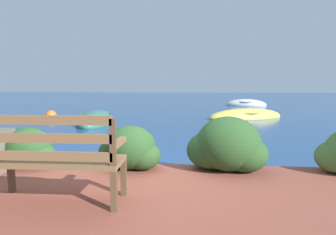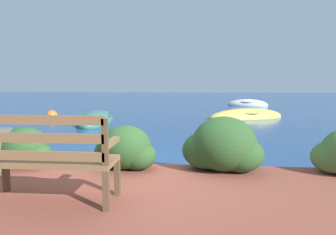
% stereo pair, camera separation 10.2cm
% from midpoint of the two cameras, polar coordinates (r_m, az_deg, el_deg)
% --- Properties ---
extents(ground_plane, '(80.00, 80.00, 0.00)m').
position_cam_midpoint_polar(ground_plane, '(4.72, -5.82, -11.28)').
color(ground_plane, navy).
extents(park_bench, '(1.36, 0.48, 0.93)m').
position_cam_midpoint_polar(park_bench, '(3.29, -21.58, -6.99)').
color(park_bench, brown).
rests_on(park_bench, patio_terrace).
extents(hedge_clump_left, '(0.86, 0.62, 0.59)m').
position_cam_midpoint_polar(hedge_clump_left, '(4.87, -25.71, -5.59)').
color(hedge_clump_left, '#284C23').
rests_on(hedge_clump_left, patio_terrace).
extents(hedge_clump_centre, '(0.92, 0.66, 0.62)m').
position_cam_midpoint_polar(hedge_clump_centre, '(4.35, -8.01, -6.16)').
color(hedge_clump_centre, '#284C23').
rests_on(hedge_clump_centre, patio_terrace).
extents(hedge_clump_right, '(1.13, 0.81, 0.77)m').
position_cam_midpoint_polar(hedge_clump_right, '(4.29, 10.53, -5.57)').
color(hedge_clump_right, '#284C23').
rests_on(hedge_clump_right, patio_terrace).
extents(rowboat_nearest, '(1.57, 3.19, 0.80)m').
position_cam_midpoint_polar(rowboat_nearest, '(11.14, -13.95, -0.66)').
color(rowboat_nearest, '#336B5B').
rests_on(rowboat_nearest, ground_plane).
extents(rowboat_mid, '(3.46, 2.31, 0.72)m').
position_cam_midpoint_polar(rowboat_mid, '(12.61, 14.35, 0.13)').
color(rowboat_mid, '#DBC64C').
rests_on(rowboat_mid, ground_plane).
extents(rowboat_far, '(2.70, 1.81, 0.73)m').
position_cam_midpoint_polar(rowboat_far, '(19.48, 14.51, 2.38)').
color(rowboat_far, silver).
rests_on(rowboat_far, ground_plane).
extents(mooring_buoy, '(0.51, 0.51, 0.47)m').
position_cam_midpoint_polar(mooring_buoy, '(13.30, -21.61, 0.29)').
color(mooring_buoy, orange).
rests_on(mooring_buoy, ground_plane).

